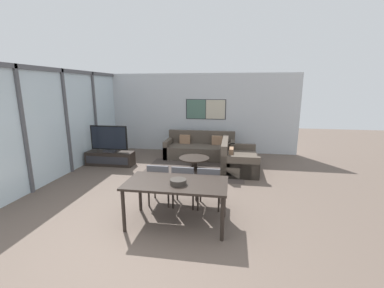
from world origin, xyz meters
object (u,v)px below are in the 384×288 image
Objects in this scene: sofa_side at (236,160)px; dining_table at (176,186)px; coffee_table at (194,161)px; dining_chair_left at (160,182)px; television at (109,139)px; dining_chair_right at (209,185)px; dining_chair_centre at (184,183)px; sofa_main at (200,149)px; fruit_bowl at (178,181)px; tv_console at (110,158)px.

dining_table is (-1.03, -3.19, 0.42)m from sofa_side.
coffee_table is 1.01× the size of dining_chair_left.
sofa_side is 1.90× the size of dining_chair_left.
dining_chair_right is at bearing -36.34° from television.
dining_chair_centre reaches higher than dining_table.
dining_table is 0.87m from dining_chair_left.
sofa_main is 4.51m from fruit_bowl.
dining_table is at bearing -48.02° from television.
tv_console is at bearing 139.12° from dining_chair_centre.
dining_chair_centre is at bearing -86.17° from coffee_table.
sofa_main is at bearing 92.05° from dining_table.
television is 0.67× the size of dining_table.
dining_chair_right is at bearing 167.88° from sofa_side.
dining_chair_left is at bearing 124.70° from fruit_bowl.
sofa_main is 3.71m from dining_chair_centre.
tv_console is 1.67× the size of dining_chair_right.
dining_chair_centre reaches higher than tv_console.
coffee_table is 3.05m from dining_table.
coffee_table is (0.00, -1.36, -0.00)m from sofa_main.
television is at bearing 90.00° from tv_console.
tv_console is 3.28m from dining_chair_left.
dining_chair_right reaches higher than coffee_table.
coffee_table is at bearing 98.67° from sofa_side.
tv_console is 5.19× the size of fruit_bowl.
sofa_main is 2.68× the size of dining_chair_centre.
television is 4.22m from fruit_bowl.
dining_table is at bearing -54.49° from dining_chair_left.
coffee_table is at bearing 105.51° from dining_chair_right.
sofa_side is at bearing 8.67° from coffee_table.
television is 2.65m from coffee_table.
coffee_table is at bearing 92.97° from dining_table.
tv_console is 4.26m from fruit_bowl.
television is at bearing 179.05° from coffee_table.
sofa_side is 0.95× the size of dining_table.
tv_console is 1.24× the size of television.
dining_chair_centre is (0.49, -0.02, 0.00)m from dining_chair_left.
television reaches higher than coffee_table.
sofa_main is at bearing 92.42° from dining_chair_centre.
dining_chair_centre is at bearing -40.89° from television.
fruit_bowl reaches higher than dining_table.
dining_chair_centre and dining_chair_right have the same top height.
coffee_table is 2.44m from dining_chair_right.
tv_console is at bearing 143.67° from dining_chair_right.
sofa_side is at bearing 2.10° from television.
tv_console is 1.67× the size of dining_chair_centre.
sofa_side is 1.90× the size of dining_chair_right.
dining_chair_right is (0.99, -0.02, 0.00)m from dining_chair_left.
sofa_main reaches higher than dining_table.
coffee_table is 3.15× the size of fruit_bowl.
dining_chair_right is at bearing -36.33° from tv_console.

